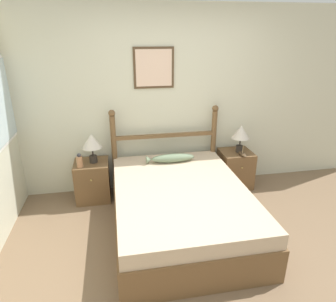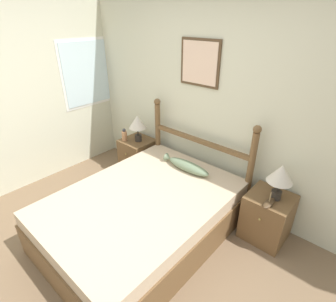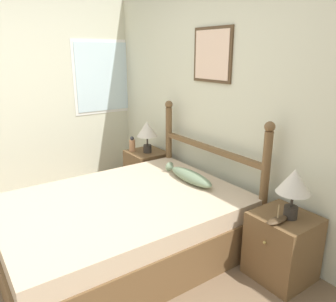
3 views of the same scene
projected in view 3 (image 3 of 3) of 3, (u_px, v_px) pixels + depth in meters
name	position (u px, v px, depth m)	size (l,w,h in m)	color
ground_plane	(68.00, 282.00, 2.63)	(16.00, 16.00, 0.00)	#7A6047
wall_back	(231.00, 104.00, 3.20)	(6.40, 0.08, 2.55)	beige
wall_left	(2.00, 94.00, 3.94)	(0.08, 6.40, 2.55)	beige
bed	(124.00, 225.00, 2.96)	(1.51, 2.08, 0.53)	brown
headboard	(209.00, 162.00, 3.39)	(1.53, 0.09, 1.22)	brown
nightstand_left	(147.00, 172.00, 4.25)	(0.45, 0.46, 0.55)	brown
nightstand_right	(282.00, 246.00, 2.62)	(0.45, 0.46, 0.55)	brown
table_lamp_left	(147.00, 130.00, 4.06)	(0.26, 0.26, 0.40)	#2D2823
table_lamp_right	(294.00, 183.00, 2.43)	(0.26, 0.26, 0.40)	#2D2823
bottle	(132.00, 145.00, 4.18)	(0.08, 0.08, 0.19)	tan
model_boat	(277.00, 220.00, 2.44)	(0.08, 0.22, 0.15)	#4C3823
fish_pillow	(189.00, 176.00, 3.23)	(0.66, 0.15, 0.12)	gray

